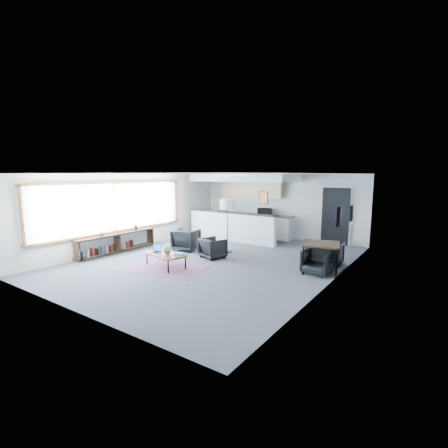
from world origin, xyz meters
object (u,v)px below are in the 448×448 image
Objects in this scene: dining_chair_far at (328,254)px; dining_table at (321,246)px; book_stack at (179,254)px; coffee_table at (166,255)px; dining_chair_near at (317,263)px; floor_lamp at (228,206)px; microwave at (265,211)px; laptop at (156,249)px; ceramic_pot at (167,250)px; armchair_right at (213,247)px; armchair_left at (186,239)px.

dining_table is at bearing 90.82° from dining_chair_far.
book_stack is at bearing 40.03° from dining_chair_far.
coffee_table is 4.11m from dining_chair_near.
coffee_table is 0.73× the size of floor_lamp.
book_stack is at bearing -86.04° from microwave.
dining_chair_near is at bearing 28.77° from book_stack.
microwave is (-3.50, 3.49, 0.39)m from dining_table.
laptop is 0.55× the size of dining_chair_near.
dining_chair_far is at bearing 91.50° from dining_table.
laptop reaches higher than coffee_table.
ceramic_pot is 2.73m from floor_lamp.
book_stack is 3.67m from dining_chair_near.
floor_lamp is at bearing -68.07° from armchair_right.
floor_lamp is at bearing -168.98° from armchair_left.
armchair_right is 1.51m from floor_lamp.
dining_table is 0.47m from dining_chair_near.
floor_lamp reaches higher than armchair_right.
coffee_table is 0.16m from ceramic_pot.
armchair_right is at bearing -86.15° from floor_lamp.
dining_chair_near is at bearing 26.53° from ceramic_pot.
laptop is at bearing -152.65° from dining_chair_near.
ceramic_pot is 2.15m from armchair_left.
coffee_table is at bearing -151.05° from dining_table.
ceramic_pot is at bearing 37.08° from dining_chair_far.
laptop is 1.05× the size of book_stack.
ceramic_pot is at bearing -90.36° from microwave.
coffee_table is at bearing -178.16° from ceramic_pot.
dining_table is 4.96m from microwave.
dining_chair_near is at bearing -45.73° from microwave.
armchair_left reaches higher than dining_table.
dining_table is at bearing -43.92° from microwave.
armchair_right is at bearing 90.57° from book_stack.
floor_lamp is at bearing -85.05° from microwave.
dining_chair_near is (3.63, 1.81, -0.21)m from ceramic_pot.
dining_chair_far reaches higher than ceramic_pot.
coffee_table is at bearing 36.64° from dining_chair_far.
book_stack is 0.53× the size of dining_chair_near.
armchair_left reaches higher than ceramic_pot.
floor_lamp is at bearing 93.73° from coffee_table.
microwave reaches higher than dining_chair_near.
dining_chair_far is 4.50m from microwave.
armchair_left is (-1.40, 1.86, -0.03)m from book_stack.
armchair_left is 0.71× the size of dining_table.
dining_chair_near is 0.95× the size of dining_chair_far.
ceramic_pot is (0.06, 0.00, 0.15)m from coffee_table.
coffee_table is 1.64× the size of armchair_left.
armchair_left reaches higher than dining_chair_near.
floor_lamp is 2.98× the size of dining_chair_near.
dining_table is 1.89× the size of dining_chair_near.
ceramic_pot is 0.13× the size of floor_lamp.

